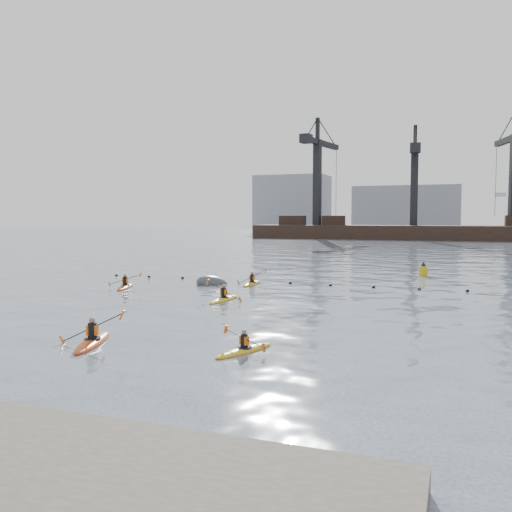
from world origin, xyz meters
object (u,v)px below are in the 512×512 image
(kayaker_1, at_px, (244,350))
(kayaker_3, at_px, (224,299))
(kayaker_2, at_px, (125,286))
(kayaker_0, at_px, (93,341))
(nav_buoy, at_px, (423,271))
(kayaker_5, at_px, (252,283))
(mooring_buoy, at_px, (212,284))

(kayaker_1, height_order, kayaker_3, kayaker_3)
(kayaker_1, bearing_deg, kayaker_2, 157.14)
(kayaker_0, bearing_deg, nav_buoy, 51.46)
(kayaker_5, distance_m, nav_buoy, 15.48)
(kayaker_3, bearing_deg, kayaker_0, -87.89)
(mooring_buoy, bearing_deg, kayaker_5, 16.83)
(kayaker_0, xyz_separation_m, kayaker_1, (5.87, 0.85, -0.02))
(kayaker_1, xyz_separation_m, kayaker_3, (-5.58, 10.81, 0.01))
(kayaker_1, distance_m, kayaker_5, 19.63)
(kayaker_5, xyz_separation_m, mooring_buoy, (-2.75, -0.83, -0.10))
(kayaker_3, xyz_separation_m, mooring_buoy, (-3.90, 6.80, -0.10))
(kayaker_2, height_order, mooring_buoy, kayaker_2)
(kayaker_2, height_order, kayaker_3, kayaker_3)
(kayaker_2, xyz_separation_m, kayaker_5, (7.47, 4.81, -0.00))
(kayaker_1, height_order, kayaker_5, kayaker_5)
(kayaker_1, distance_m, kayaker_3, 12.16)
(kayaker_1, height_order, mooring_buoy, kayaker_1)
(kayaker_2, bearing_deg, kayaker_0, -80.07)
(kayaker_5, bearing_deg, mooring_buoy, -164.58)
(kayaker_0, height_order, kayaker_1, kayaker_0)
(kayaker_3, relative_size, nav_buoy, 2.54)
(kayaker_5, height_order, nav_buoy, kayaker_5)
(kayaker_0, relative_size, kayaker_2, 1.07)
(mooring_buoy, relative_size, nav_buoy, 1.82)
(kayaker_5, height_order, mooring_buoy, kayaker_5)
(mooring_buoy, bearing_deg, kayaker_3, -60.13)
(kayaker_0, xyz_separation_m, kayaker_2, (-8.33, 14.47, -0.01))
(kayaker_2, relative_size, kayaker_5, 1.04)
(kayaker_2, distance_m, kayaker_3, 9.07)
(mooring_buoy, height_order, nav_buoy, nav_buoy)
(kayaker_2, height_order, nav_buoy, nav_buoy)
(kayaker_0, distance_m, kayaker_5, 19.31)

